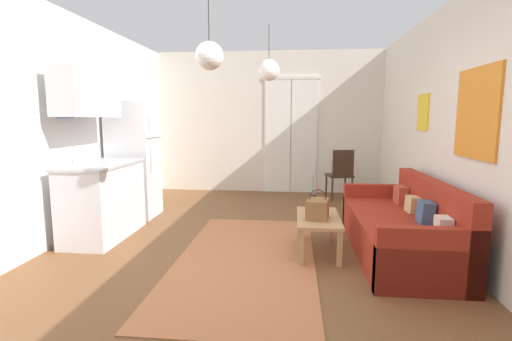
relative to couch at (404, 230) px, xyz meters
name	(u,v)px	position (x,y,z in m)	size (l,w,h in m)	color
ground_plane	(238,273)	(-1.72, -0.58, -0.31)	(4.96, 8.39, 0.10)	brown
wall_back	(269,123)	(-1.70, 3.36, 1.09)	(4.56, 0.13, 2.72)	silver
wall_right	(492,129)	(0.51, -0.58, 1.10)	(0.12, 7.99, 2.72)	silver
wall_left	(13,128)	(-3.95, -0.58, 1.10)	(0.12, 7.99, 2.72)	white
area_rug	(246,259)	(-1.67, -0.34, -0.26)	(1.41, 2.93, 0.01)	#B26B42
couch	(404,230)	(0.00, 0.00, 0.00)	(0.87, 2.08, 0.80)	maroon
coffee_table	(318,222)	(-0.92, -0.03, 0.08)	(0.45, 0.88, 0.40)	tan
bamboo_vase	(313,202)	(-0.97, 0.25, 0.23)	(0.08, 0.08, 0.41)	#2D2D33
handbag	(318,209)	(-0.93, -0.12, 0.24)	(0.27, 0.32, 0.32)	brown
refrigerator	(134,160)	(-3.54, 1.24, 0.58)	(0.64, 0.60, 1.69)	white
kitchen_counter	(100,176)	(-3.53, 0.23, 0.50)	(0.60, 1.19, 2.02)	silver
accent_chair	(341,172)	(-0.36, 2.65, 0.24)	(0.50, 0.48, 0.90)	#382619
pendant_lamp_near	(209,56)	(-1.93, -0.77, 1.72)	(0.24, 0.24, 0.86)	black
pendant_lamp_far	(269,70)	(-1.55, 1.26, 1.84)	(0.29, 0.29, 0.76)	black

